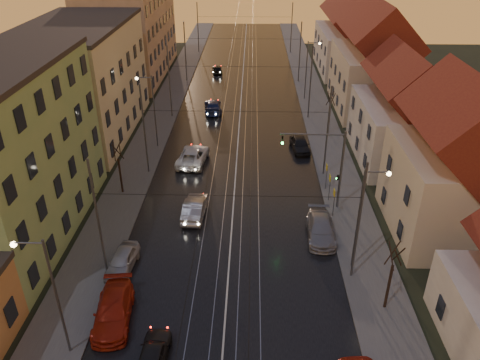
# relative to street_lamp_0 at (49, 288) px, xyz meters

# --- Properties ---
(road) EXTENTS (16.00, 120.00, 0.04)m
(road) POSITION_rel_street_lamp_0_xyz_m (9.10, 38.00, -4.87)
(road) COLOR black
(road) RESTS_ON ground
(sidewalk_left) EXTENTS (4.00, 120.00, 0.15)m
(sidewalk_left) POSITION_rel_street_lamp_0_xyz_m (-0.90, 38.00, -4.81)
(sidewalk_left) COLOR #4C4C4C
(sidewalk_left) RESTS_ON ground
(sidewalk_right) EXTENTS (4.00, 120.00, 0.15)m
(sidewalk_right) POSITION_rel_street_lamp_0_xyz_m (19.10, 38.00, -4.81)
(sidewalk_right) COLOR #4C4C4C
(sidewalk_right) RESTS_ON ground
(tram_rail_0) EXTENTS (0.06, 120.00, 0.03)m
(tram_rail_0) POSITION_rel_street_lamp_0_xyz_m (6.90, 38.00, -4.83)
(tram_rail_0) COLOR gray
(tram_rail_0) RESTS_ON road
(tram_rail_1) EXTENTS (0.06, 120.00, 0.03)m
(tram_rail_1) POSITION_rel_street_lamp_0_xyz_m (8.33, 38.00, -4.83)
(tram_rail_1) COLOR gray
(tram_rail_1) RESTS_ON road
(tram_rail_2) EXTENTS (0.06, 120.00, 0.03)m
(tram_rail_2) POSITION_rel_street_lamp_0_xyz_m (9.87, 38.00, -4.83)
(tram_rail_2) COLOR gray
(tram_rail_2) RESTS_ON road
(tram_rail_3) EXTENTS (0.06, 120.00, 0.03)m
(tram_rail_3) POSITION_rel_street_lamp_0_xyz_m (11.30, 38.00, -4.83)
(tram_rail_3) COLOR gray
(tram_rail_3) RESTS_ON road
(apartment_left_2) EXTENTS (10.00, 20.00, 12.00)m
(apartment_left_2) POSITION_rel_street_lamp_0_xyz_m (-8.40, 32.00, 1.11)
(apartment_left_2) COLOR beige
(apartment_left_2) RESTS_ON ground
(apartment_left_3) EXTENTS (10.00, 24.00, 14.00)m
(apartment_left_3) POSITION_rel_street_lamp_0_xyz_m (-8.40, 56.00, 2.11)
(apartment_left_3) COLOR #947C5F
(apartment_left_3) RESTS_ON ground
(house_right_1) EXTENTS (8.67, 10.20, 10.80)m
(house_right_1) POSITION_rel_street_lamp_0_xyz_m (26.10, 13.00, 0.56)
(house_right_1) COLOR beige
(house_right_1) RESTS_ON ground
(house_right_2) EXTENTS (9.18, 12.24, 9.20)m
(house_right_2) POSITION_rel_street_lamp_0_xyz_m (26.10, 26.00, -0.24)
(house_right_2) COLOR beige
(house_right_2) RESTS_ON ground
(house_right_3) EXTENTS (9.18, 14.28, 11.50)m
(house_right_3) POSITION_rel_street_lamp_0_xyz_m (26.10, 41.00, 0.92)
(house_right_3) COLOR beige
(house_right_3) RESTS_ON ground
(house_right_4) EXTENTS (9.18, 16.32, 10.00)m
(house_right_4) POSITION_rel_street_lamp_0_xyz_m (26.10, 59.00, 0.16)
(house_right_4) COLOR beige
(house_right_4) RESTS_ON ground
(catenary_pole_l_1) EXTENTS (0.16, 0.16, 9.00)m
(catenary_pole_l_1) POSITION_rel_street_lamp_0_xyz_m (0.50, 7.00, -0.39)
(catenary_pole_l_1) COLOR #595B60
(catenary_pole_l_1) RESTS_ON ground
(catenary_pole_r_1) EXTENTS (0.16, 0.16, 9.00)m
(catenary_pole_r_1) POSITION_rel_street_lamp_0_xyz_m (17.70, 7.00, -0.39)
(catenary_pole_r_1) COLOR #595B60
(catenary_pole_r_1) RESTS_ON ground
(catenary_pole_l_2) EXTENTS (0.16, 0.16, 9.00)m
(catenary_pole_l_2) POSITION_rel_street_lamp_0_xyz_m (0.50, 22.00, -0.39)
(catenary_pole_l_2) COLOR #595B60
(catenary_pole_l_2) RESTS_ON ground
(catenary_pole_r_2) EXTENTS (0.16, 0.16, 9.00)m
(catenary_pole_r_2) POSITION_rel_street_lamp_0_xyz_m (17.70, 22.00, -0.39)
(catenary_pole_r_2) COLOR #595B60
(catenary_pole_r_2) RESTS_ON ground
(catenary_pole_l_3) EXTENTS (0.16, 0.16, 9.00)m
(catenary_pole_l_3) POSITION_rel_street_lamp_0_xyz_m (0.50, 37.00, -0.39)
(catenary_pole_l_3) COLOR #595B60
(catenary_pole_l_3) RESTS_ON ground
(catenary_pole_r_3) EXTENTS (0.16, 0.16, 9.00)m
(catenary_pole_r_3) POSITION_rel_street_lamp_0_xyz_m (17.70, 37.00, -0.39)
(catenary_pole_r_3) COLOR #595B60
(catenary_pole_r_3) RESTS_ON ground
(catenary_pole_l_4) EXTENTS (0.16, 0.16, 9.00)m
(catenary_pole_l_4) POSITION_rel_street_lamp_0_xyz_m (0.50, 52.00, -0.39)
(catenary_pole_l_4) COLOR #595B60
(catenary_pole_l_4) RESTS_ON ground
(catenary_pole_r_4) EXTENTS (0.16, 0.16, 9.00)m
(catenary_pole_r_4) POSITION_rel_street_lamp_0_xyz_m (17.70, 52.00, -0.39)
(catenary_pole_r_4) COLOR #595B60
(catenary_pole_r_4) RESTS_ON ground
(catenary_pole_l_5) EXTENTS (0.16, 0.16, 9.00)m
(catenary_pole_l_5) POSITION_rel_street_lamp_0_xyz_m (0.50, 70.00, -0.39)
(catenary_pole_l_5) COLOR #595B60
(catenary_pole_l_5) RESTS_ON ground
(catenary_pole_r_5) EXTENTS (0.16, 0.16, 9.00)m
(catenary_pole_r_5) POSITION_rel_street_lamp_0_xyz_m (17.70, 70.00, -0.39)
(catenary_pole_r_5) COLOR #595B60
(catenary_pole_r_5) RESTS_ON ground
(street_lamp_0) EXTENTS (1.75, 0.32, 8.00)m
(street_lamp_0) POSITION_rel_street_lamp_0_xyz_m (0.00, 0.00, 0.00)
(street_lamp_0) COLOR #595B60
(street_lamp_0) RESTS_ON ground
(street_lamp_1) EXTENTS (1.75, 0.32, 8.00)m
(street_lamp_1) POSITION_rel_street_lamp_0_xyz_m (18.21, 8.00, 0.00)
(street_lamp_1) COLOR #595B60
(street_lamp_1) RESTS_ON ground
(street_lamp_2) EXTENTS (1.75, 0.32, 8.00)m
(street_lamp_2) POSITION_rel_street_lamp_0_xyz_m (0.00, 28.00, 0.00)
(street_lamp_2) COLOR #595B60
(street_lamp_2) RESTS_ON ground
(street_lamp_3) EXTENTS (1.75, 0.32, 8.00)m
(street_lamp_3) POSITION_rel_street_lamp_0_xyz_m (18.21, 44.00, 0.00)
(street_lamp_3) COLOR #595B60
(street_lamp_3) RESTS_ON ground
(traffic_light_mast) EXTENTS (5.30, 0.32, 7.20)m
(traffic_light_mast) POSITION_rel_street_lamp_0_xyz_m (17.10, 16.00, -0.29)
(traffic_light_mast) COLOR #595B60
(traffic_light_mast) RESTS_ON ground
(bare_tree_0) EXTENTS (1.09, 1.09, 5.11)m
(bare_tree_0) POSITION_rel_street_lamp_0_xyz_m (-1.09, 18.00, -2.40)
(bare_tree_0) COLOR black
(bare_tree_0) RESTS_ON ground
(bare_tree_1) EXTENTS (1.09, 1.09, 5.11)m
(bare_tree_1) POSITION_rel_street_lamp_0_xyz_m (19.31, 4.00, -2.40)
(bare_tree_1) COLOR black
(bare_tree_1) RESTS_ON ground
(bare_tree_2) EXTENTS (1.09, 1.09, 5.11)m
(bare_tree_2) POSITION_rel_street_lamp_0_xyz_m (19.51, 32.00, -2.40)
(bare_tree_2) COLOR black
(bare_tree_2) RESTS_ON ground
(driving_car_0) EXTENTS (1.70, 4.00, 1.35)m
(driving_car_0) POSITION_rel_street_lamp_0_xyz_m (5.27, -0.63, -4.21)
(driving_car_0) COLOR black
(driving_car_0) RESTS_ON ground
(driving_car_1) EXTENTS (1.87, 4.79, 1.56)m
(driving_car_1) POSITION_rel_street_lamp_0_xyz_m (5.93, 14.46, -4.11)
(driving_car_1) COLOR gray
(driving_car_1) RESTS_ON ground
(driving_car_2) EXTENTS (3.23, 5.94, 1.58)m
(driving_car_2) POSITION_rel_street_lamp_0_xyz_m (4.65, 24.30, -4.10)
(driving_car_2) COLOR silver
(driving_car_2) RESTS_ON ground
(driving_car_3) EXTENTS (2.71, 5.43, 1.52)m
(driving_car_3) POSITION_rel_street_lamp_0_xyz_m (5.58, 38.90, -4.13)
(driving_car_3) COLOR #182149
(driving_car_3) RESTS_ON ground
(driving_car_4) EXTENTS (1.96, 3.84, 1.25)m
(driving_car_4) POSITION_rel_street_lamp_0_xyz_m (4.93, 56.41, -4.26)
(driving_car_4) COLOR black
(driving_car_4) RESTS_ON ground
(parked_left_2) EXTENTS (2.71, 5.51, 1.54)m
(parked_left_2) POSITION_rel_street_lamp_0_xyz_m (2.20, 2.56, -4.12)
(parked_left_2) COLOR #A42110
(parked_left_2) RESTS_ON ground
(parked_left_3) EXTENTS (1.98, 4.24, 1.40)m
(parked_left_3) POSITION_rel_street_lamp_0_xyz_m (1.53, 7.48, -4.18)
(parked_left_3) COLOR #A6A6AC
(parked_left_3) RESTS_ON ground
(parked_right_1) EXTENTS (2.25, 5.18, 1.48)m
(parked_right_1) POSITION_rel_street_lamp_0_xyz_m (16.13, 11.71, -4.14)
(parked_right_1) COLOR gray
(parked_right_1) RESTS_ON ground
(parked_right_2) EXTENTS (2.26, 4.55, 1.49)m
(parked_right_2) POSITION_rel_street_lamp_0_xyz_m (15.84, 27.48, -4.14)
(parked_right_2) COLOR black
(parked_right_2) RESTS_ON ground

